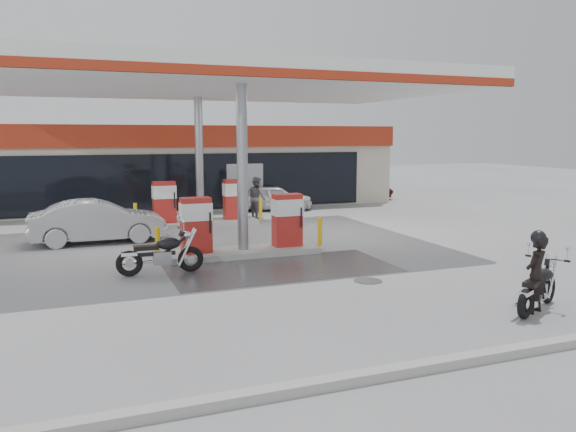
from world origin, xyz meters
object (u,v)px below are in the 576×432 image
object	(u,v)px
attendant	(257,198)
sedan_white	(275,198)
biker_main	(536,274)
parked_car_right	(357,189)
main_motorcycle	(538,289)
pump_island_far	(200,207)
pump_island_near	(243,232)
parked_motorcycle	(162,255)
hatchback_silver	(98,221)

from	to	relation	value
attendant	sedan_white	bearing A→B (deg)	-47.18
biker_main	parked_car_right	world-z (taller)	biker_main
main_motorcycle	attendant	world-z (taller)	attendant
sedan_white	parked_car_right	xyz separation A→B (m)	(5.74, 2.61, -0.02)
pump_island_far	sedan_white	size ratio (longest dim) A/B	1.45
pump_island_far	attendant	xyz separation A→B (m)	(2.67, 1.00, 0.18)
attendant	main_motorcycle	bearing A→B (deg)	174.48
main_motorcycle	sedan_white	size ratio (longest dim) A/B	0.52
pump_island_far	biker_main	xyz separation A→B (m)	(3.92, -13.37, 0.08)
attendant	pump_island_near	bearing A→B (deg)	147.94
pump_island_far	attendant	world-z (taller)	attendant
parked_motorcycle	parked_car_right	xyz separation A→B (m)	(12.60, 13.29, 0.08)
attendant	biker_main	bearing A→B (deg)	173.77
main_motorcycle	parked_motorcycle	bearing A→B (deg)	111.71
parked_car_right	pump_island_far	bearing A→B (deg)	121.31
hatchback_silver	attendant	bearing A→B (deg)	-63.32
sedan_white	attendant	bearing A→B (deg)	156.01
pump_island_near	attendant	distance (m)	7.49
sedan_white	parked_car_right	distance (m)	6.30
biker_main	hatchback_silver	world-z (taller)	biker_main
attendant	hatchback_silver	size ratio (longest dim) A/B	0.41
pump_island_far	main_motorcycle	distance (m)	13.90
attendant	parked_car_right	size ratio (longest dim) A/B	0.43
parked_motorcycle	pump_island_near	bearing A→B (deg)	30.83
parked_motorcycle	attendant	world-z (taller)	attendant
parked_motorcycle	sedan_white	distance (m)	12.70
main_motorcycle	parked_car_right	size ratio (longest dim) A/B	0.44
pump_island_near	sedan_white	world-z (taller)	pump_island_near
pump_island_near	attendant	size ratio (longest dim) A/B	2.88
parked_motorcycle	attendant	xyz separation A→B (m)	(5.27, 8.48, 0.39)
sedan_white	hatchback_silver	distance (m)	9.93
parked_motorcycle	biker_main	bearing A→B (deg)	-40.94
parked_car_right	hatchback_silver	bearing A→B (deg)	121.66
pump_island_near	sedan_white	bearing A→B (deg)	65.14
biker_main	parked_motorcycle	size ratio (longest dim) A/B	0.71
main_motorcycle	parked_motorcycle	distance (m)	8.85
sedan_white	parked_car_right	bearing A→B (deg)	-53.58
attendant	hatchback_silver	bearing A→B (deg)	106.04
biker_main	pump_island_far	bearing A→B (deg)	-97.19
biker_main	parked_motorcycle	distance (m)	8.79
biker_main	attendant	xyz separation A→B (m)	(-1.25, 14.37, 0.10)
attendant	pump_island_far	bearing A→B (deg)	99.35
biker_main	parked_car_right	xyz separation A→B (m)	(6.08, 19.18, -0.21)
parked_motorcycle	parked_car_right	world-z (taller)	parked_car_right
attendant	parked_car_right	world-z (taller)	attendant
parked_motorcycle	hatchback_silver	bearing A→B (deg)	105.85
biker_main	parked_car_right	distance (m)	20.12
pump_island_far	hatchback_silver	size ratio (longest dim) A/B	1.18
parked_motorcycle	sedan_white	bearing A→B (deg)	58.42
pump_island_near	hatchback_silver	xyz separation A→B (m)	(-3.94, 3.60, 0.00)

